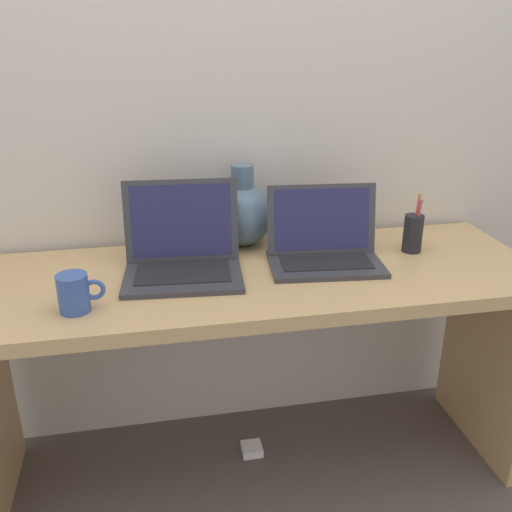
# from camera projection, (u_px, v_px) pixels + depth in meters

# --- Properties ---
(ground_plane) EXTENTS (6.00, 6.00, 0.00)m
(ground_plane) POSITION_uv_depth(u_px,v_px,m) (256.00, 468.00, 1.92)
(ground_plane) COLOR #564C47
(back_wall) EXTENTS (4.40, 0.04, 2.40)m
(back_wall) POSITION_uv_depth(u_px,v_px,m) (236.00, 93.00, 1.76)
(back_wall) COLOR beige
(back_wall) RESTS_ON ground
(desk) EXTENTS (1.68, 0.57, 0.73)m
(desk) POSITION_uv_depth(u_px,v_px,m) (256.00, 316.00, 1.70)
(desk) COLOR tan
(desk) RESTS_ON ground
(laptop_left) EXTENTS (0.35, 0.28, 0.26)m
(laptop_left) POSITION_uv_depth(u_px,v_px,m) (182.00, 250.00, 1.62)
(laptop_left) COLOR #333338
(laptop_left) RESTS_ON desk
(laptop_right) EXTENTS (0.35, 0.25, 0.22)m
(laptop_right) POSITION_uv_depth(u_px,v_px,m) (324.00, 243.00, 1.69)
(laptop_right) COLOR #333338
(laptop_right) RESTS_ON desk
(green_vase) EXTENTS (0.19, 0.19, 0.26)m
(green_vase) POSITION_uv_depth(u_px,v_px,m) (243.00, 213.00, 1.81)
(green_vase) COLOR slate
(green_vase) RESTS_ON desk
(coffee_mug) EXTENTS (0.12, 0.08, 0.10)m
(coffee_mug) POSITION_uv_depth(u_px,v_px,m) (75.00, 293.00, 1.40)
(coffee_mug) COLOR #335199
(coffee_mug) RESTS_ON desk
(pen_cup) EXTENTS (0.06, 0.06, 0.19)m
(pen_cup) POSITION_uv_depth(u_px,v_px,m) (413.00, 233.00, 1.77)
(pen_cup) COLOR black
(pen_cup) RESTS_ON desk
(power_brick) EXTENTS (0.07, 0.07, 0.03)m
(power_brick) POSITION_uv_depth(u_px,v_px,m) (252.00, 449.00, 1.99)
(power_brick) COLOR white
(power_brick) RESTS_ON ground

